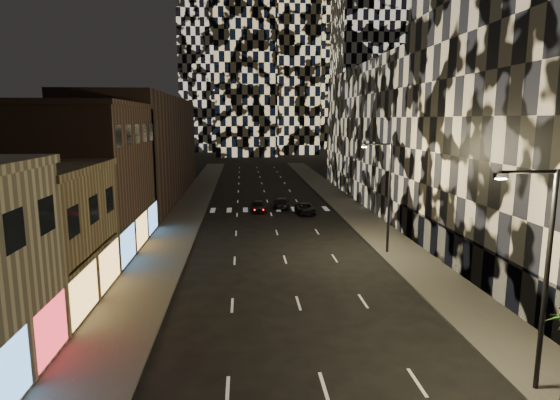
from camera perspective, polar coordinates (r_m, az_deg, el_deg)
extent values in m
cube|color=#47443F|center=(58.12, -11.15, -1.21)|extent=(4.00, 120.00, 0.15)
cube|color=#47443F|center=(59.22, 8.45, -0.93)|extent=(4.00, 120.00, 0.15)
cube|color=#4C4C47|center=(57.91, -9.09, -1.19)|extent=(0.20, 120.00, 0.15)
cube|color=#4C4C47|center=(58.79, 6.45, -0.96)|extent=(0.20, 120.00, 0.15)
cube|color=olive|center=(31.69, -30.23, -4.32)|extent=(10.00, 10.00, 8.00)
cube|color=#463127|center=(42.76, -23.30, 2.29)|extent=(10.00, 15.00, 12.00)
cube|color=#463127|center=(68.20, -16.28, 6.06)|extent=(10.00, 40.00, 14.00)
cube|color=#383838|center=(36.11, 21.26, -6.13)|extent=(0.60, 25.00, 3.00)
cube|color=#232326|center=(67.82, 15.64, 7.76)|extent=(16.00, 40.00, 18.00)
cylinder|color=black|center=(21.42, 29.68, -8.77)|extent=(0.20, 0.20, 9.00)
cylinder|color=black|center=(19.94, 28.13, 3.03)|extent=(2.20, 0.14, 0.14)
cube|color=black|center=(19.38, 25.36, 2.72)|extent=(0.50, 0.25, 0.18)
cube|color=#FFEAB2|center=(19.39, 25.33, 2.37)|extent=(0.35, 0.18, 0.06)
cylinder|color=black|center=(39.07, 13.16, 0.19)|extent=(0.20, 0.20, 9.00)
cylinder|color=black|center=(38.27, 11.84, 6.68)|extent=(2.20, 0.14, 0.14)
cube|color=black|center=(37.98, 10.23, 6.53)|extent=(0.50, 0.25, 0.18)
cube|color=#FFEAB2|center=(37.99, 10.22, 6.35)|extent=(0.35, 0.18, 0.06)
imported|color=black|center=(56.42, -2.65, -0.75)|extent=(1.79, 4.02, 1.35)
imported|color=black|center=(58.55, 0.18, -0.35)|extent=(2.17, 4.73, 1.34)
imported|color=black|center=(55.13, 3.08, -1.06)|extent=(2.23, 4.51, 1.23)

